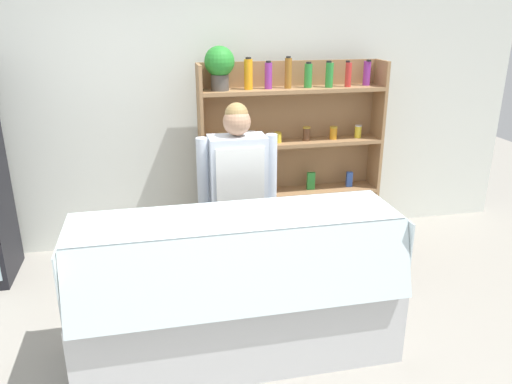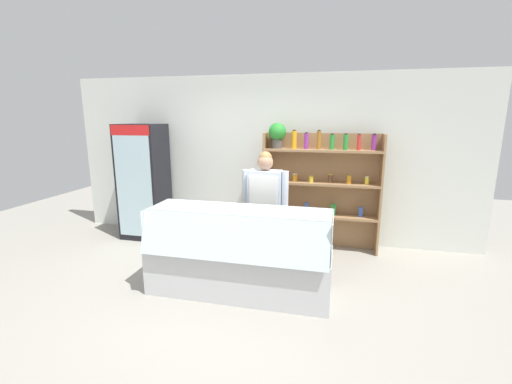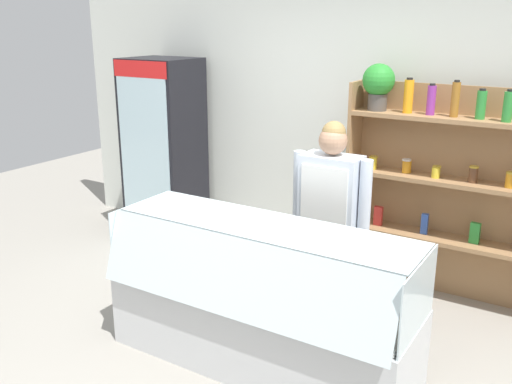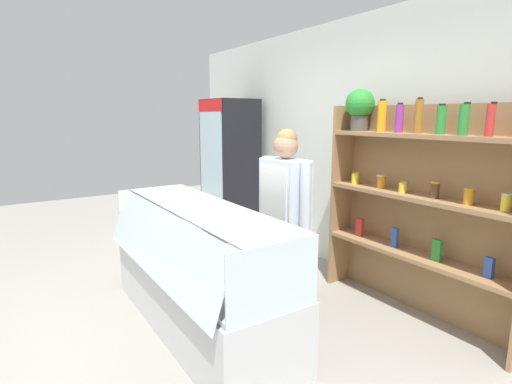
% 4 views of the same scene
% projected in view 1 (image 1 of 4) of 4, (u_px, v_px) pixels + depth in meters
% --- Properties ---
extents(ground_plane, '(12.00, 12.00, 0.00)m').
position_uv_depth(ground_plane, '(225.00, 358.00, 3.41)').
color(ground_plane, gray).
extents(back_wall, '(6.80, 0.10, 2.70)m').
position_uv_depth(back_wall, '(189.00, 108.00, 4.80)').
color(back_wall, silver).
rests_on(back_wall, ground).
extents(shelving_unit, '(1.77, 0.29, 1.95)m').
position_uv_depth(shelving_unit, '(283.00, 138.00, 4.78)').
color(shelving_unit, '#9E754C').
rests_on(shelving_unit, ground).
extents(deli_display_case, '(2.12, 0.75, 1.01)m').
position_uv_depth(deli_display_case, '(238.00, 313.00, 3.36)').
color(deli_display_case, silver).
rests_on(deli_display_case, ground).
extents(shop_clerk, '(0.62, 0.25, 1.60)m').
position_uv_depth(shop_clerk, '(238.00, 187.00, 3.87)').
color(shop_clerk, '#2D2D38').
rests_on(shop_clerk, ground).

